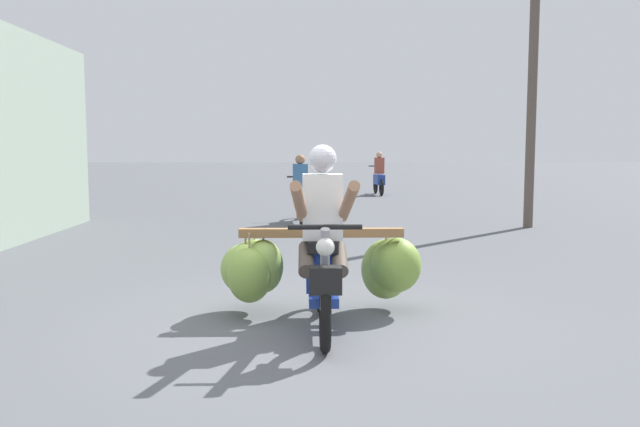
% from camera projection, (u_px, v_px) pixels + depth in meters
% --- Properties ---
extents(ground_plane, '(120.00, 120.00, 0.00)m').
position_uv_depth(ground_plane, '(299.00, 332.00, 5.52)').
color(ground_plane, '#56595E').
extents(motorbike_main_loaded, '(1.95, 1.86, 1.58)m').
position_uv_depth(motorbike_main_loaded, '(314.00, 263.00, 5.94)').
color(motorbike_main_loaded, black).
rests_on(motorbike_main_loaded, ground).
extents(motorbike_distant_ahead_left, '(0.50, 1.62, 1.40)m').
position_uv_depth(motorbike_distant_ahead_left, '(379.00, 177.00, 21.16)').
color(motorbike_distant_ahead_left, black).
rests_on(motorbike_distant_ahead_left, ground).
extents(motorbike_distant_ahead_right, '(0.50, 1.62, 1.40)m').
position_uv_depth(motorbike_distant_ahead_right, '(300.00, 195.00, 13.42)').
color(motorbike_distant_ahead_right, black).
rests_on(motorbike_distant_ahead_right, ground).
extents(utility_pole, '(0.18, 0.18, 5.64)m').
position_uv_depth(utility_pole, '(533.00, 80.00, 12.39)').
color(utility_pole, brown).
rests_on(utility_pole, ground).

